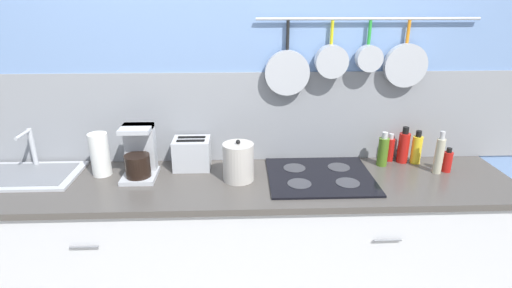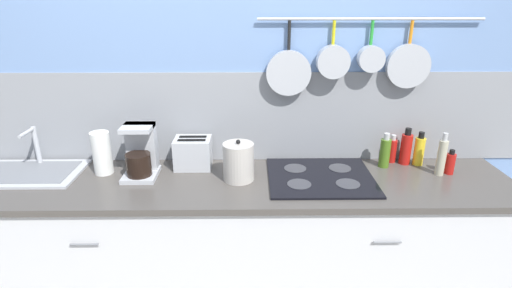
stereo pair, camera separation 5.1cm
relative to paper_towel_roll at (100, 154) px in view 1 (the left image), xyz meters
The scene contains 15 objects.
wall_back 0.84m from the paper_towel_roll, 16.24° to the left, with size 7.20×0.15×2.60m.
cabinet_base 0.98m from the paper_towel_roll, ahead, with size 3.01×0.59×0.89m.
countertop 0.79m from the paper_towel_roll, ahead, with size 3.05×0.62×0.03m.
sink_basin 0.44m from the paper_towel_roll, behind, with size 0.58×0.37×0.24m.
paper_towel_roll is the anchor object (origin of this frame).
coffee_maker 0.23m from the paper_towel_roll, ahead, with size 0.18×0.21×0.29m.
toaster 0.51m from the paper_towel_roll, ahead, with size 0.23×0.17×0.18m.
kettle 0.78m from the paper_towel_roll, ahead, with size 0.17×0.17×0.23m.
cooktop 1.24m from the paper_towel_roll, ahead, with size 0.58×0.51×0.01m.
bottle_olive_oil 1.63m from the paper_towel_roll, ahead, with size 0.06×0.06×0.21m.
bottle_dish_soap 1.71m from the paper_towel_roll, ahead, with size 0.05×0.05×0.17m.
bottle_sesame_oil 1.77m from the paper_towel_roll, ahead, with size 0.07×0.07×0.22m.
bottle_hot_sauce 1.85m from the paper_towel_roll, ahead, with size 0.06×0.06×0.21m.
bottle_cooking_wine 1.91m from the paper_towel_roll, ahead, with size 0.05×0.05×0.25m.
bottle_vinegar 1.98m from the paper_towel_roll, ahead, with size 0.05×0.05×0.14m.
Camera 1 is at (0.02, -1.98, 1.89)m, focal length 28.00 mm.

